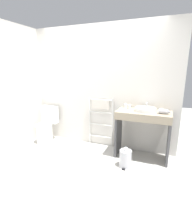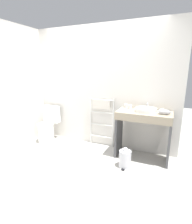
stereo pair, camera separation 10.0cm
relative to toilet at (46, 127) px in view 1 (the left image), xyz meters
The scene contains 13 objects.
ground_plane 1.50m from the toilet, 38.57° to the right, with size 12.00×12.00×0.00m, color #B2AFA8.
wall_back 1.51m from the toilet, 18.44° to the left, with size 3.22×0.12×2.49m, color silver.
wall_side 1.04m from the toilet, 143.73° to the right, with size 0.12×1.85×2.49m, color silver.
toilet is the anchor object (origin of this frame).
towel_radiator 1.32m from the toilet, 12.70° to the left, with size 0.54×0.06×1.05m.
vanity_counter 2.14m from the toilet, ahead, with size 0.95×0.50×0.90m.
sink_basin 2.23m from the toilet, ahead, with size 0.37×0.37×0.07m.
faucet 2.26m from the toilet, ahead, with size 0.02×0.10×0.13m.
cup_near_wall 1.87m from the toilet, ahead, with size 0.07×0.07×0.08m.
cup_near_edge 1.94m from the toilet, ahead, with size 0.07×0.07×0.08m.
hair_dryer 2.53m from the toilet, ahead, with size 0.20×0.17×0.08m.
trash_bin 1.97m from the toilet, 11.24° to the right, with size 0.20×0.24×0.36m.
bath_mat 0.71m from the toilet, 87.65° to the right, with size 0.56×0.36×0.01m, color #B2BCCC.
Camera 1 is at (1.32, -2.16, 1.65)m, focal length 28.00 mm.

